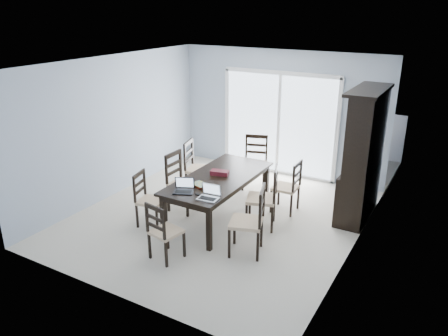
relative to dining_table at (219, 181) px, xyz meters
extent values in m
plane|color=beige|center=(0.00, 0.00, -0.67)|extent=(5.00, 5.00, 0.00)
plane|color=white|center=(0.00, 0.00, 1.93)|extent=(5.00, 5.00, 0.00)
cube|color=#9FABBD|center=(0.00, 2.50, 0.63)|extent=(4.50, 0.02, 2.60)
cube|color=#9FABBD|center=(-2.25, 0.00, 0.63)|extent=(0.02, 5.00, 2.60)
cube|color=#9FABBD|center=(2.25, 0.00, 0.63)|extent=(0.02, 5.00, 2.60)
cube|color=gray|center=(0.00, 3.50, -0.72)|extent=(4.50, 2.00, 0.10)
cube|color=#99999E|center=(0.00, 4.50, -0.12)|extent=(4.50, 0.06, 1.10)
cube|color=black|center=(0.00, 0.00, 0.06)|extent=(1.00, 2.20, 0.04)
cube|color=black|center=(0.00, 0.00, 0.00)|extent=(0.88, 2.08, 0.10)
cube|color=black|center=(-0.42, -1.00, -0.33)|extent=(0.07, 0.07, 0.69)
cube|color=black|center=(0.42, -1.00, -0.33)|extent=(0.07, 0.07, 0.69)
cube|color=black|center=(-0.42, 1.00, -0.33)|extent=(0.07, 0.07, 0.69)
cube|color=black|center=(0.42, 1.00, -0.33)|extent=(0.07, 0.07, 0.69)
cube|color=black|center=(2.01, 1.25, -0.25)|extent=(0.45, 1.30, 0.85)
cube|color=black|center=(2.04, 1.25, 0.83)|extent=(0.38, 1.30, 1.30)
cube|color=black|center=(2.01, 1.25, 1.50)|extent=(0.50, 1.38, 0.05)
cube|color=black|center=(1.84, 0.83, 0.83)|extent=(0.02, 0.36, 1.18)
cube|color=black|center=(1.84, 1.25, 0.83)|extent=(0.02, 0.36, 1.18)
cube|color=black|center=(1.84, 1.67, 0.83)|extent=(0.02, 0.36, 1.18)
cube|color=silver|center=(0.00, 2.48, 0.38)|extent=(2.40, 0.02, 2.10)
cube|color=white|center=(0.00, 2.46, 1.47)|extent=(2.52, 0.05, 0.08)
cube|color=white|center=(0.00, 2.46, 0.38)|extent=(0.06, 0.05, 2.10)
cube|color=white|center=(0.00, 2.46, -0.65)|extent=(2.52, 0.05, 0.05)
cube|color=black|center=(-1.05, -0.64, -0.47)|extent=(0.04, 0.04, 0.40)
cube|color=black|center=(-0.97, -0.98, -0.47)|extent=(0.04, 0.04, 0.40)
cube|color=black|center=(-0.70, -0.56, -0.47)|extent=(0.04, 0.04, 0.40)
cube|color=black|center=(-0.62, -0.91, -0.47)|extent=(0.04, 0.04, 0.40)
cube|color=beige|center=(-0.83, -0.77, -0.25)|extent=(0.47, 0.47, 0.05)
cube|color=black|center=(-0.88, 0.17, -0.44)|extent=(0.04, 0.04, 0.46)
cube|color=black|center=(-0.89, -0.24, -0.44)|extent=(0.04, 0.04, 0.46)
cube|color=black|center=(-0.48, 0.16, -0.44)|extent=(0.04, 0.04, 0.46)
cube|color=black|center=(-0.48, -0.25, -0.44)|extent=(0.04, 0.04, 0.46)
cube|color=beige|center=(-0.68, -0.04, -0.19)|extent=(0.46, 0.46, 0.05)
cube|color=black|center=(-1.08, 0.85, -0.44)|extent=(0.05, 0.05, 0.46)
cube|color=black|center=(-0.98, 0.45, -0.44)|extent=(0.05, 0.05, 0.46)
cube|color=black|center=(-0.68, 0.94, -0.44)|extent=(0.05, 0.05, 0.46)
cube|color=black|center=(-0.59, 0.55, -0.44)|extent=(0.05, 0.05, 0.46)
cube|color=beige|center=(-0.83, 0.70, -0.19)|extent=(0.55, 0.55, 0.05)
cube|color=black|center=(1.17, -0.91, -0.44)|extent=(0.05, 0.05, 0.46)
cube|color=black|center=(1.04, -0.52, -0.44)|extent=(0.05, 0.05, 0.46)
cube|color=black|center=(0.78, -1.04, -0.44)|extent=(0.05, 0.05, 0.46)
cube|color=black|center=(0.65, -0.65, -0.44)|extent=(0.05, 0.05, 0.46)
cube|color=beige|center=(0.91, -0.78, -0.18)|extent=(0.57, 0.57, 0.05)
cube|color=black|center=(1.01, -0.06, -0.44)|extent=(0.05, 0.05, 0.46)
cube|color=black|center=(0.87, 0.33, -0.44)|extent=(0.05, 0.05, 0.46)
cube|color=black|center=(0.62, -0.19, -0.44)|extent=(0.05, 0.05, 0.46)
cube|color=black|center=(0.49, 0.19, -0.44)|extent=(0.05, 0.05, 0.46)
cube|color=beige|center=(0.75, 0.07, -0.18)|extent=(0.58, 0.58, 0.05)
cube|color=black|center=(1.06, 0.62, -0.46)|extent=(0.04, 0.04, 0.42)
cube|color=black|center=(1.05, 0.99, -0.46)|extent=(0.04, 0.04, 0.42)
cube|color=black|center=(0.69, 0.61, -0.46)|extent=(0.04, 0.04, 0.42)
cube|color=black|center=(0.68, 0.97, -0.46)|extent=(0.04, 0.04, 0.42)
cube|color=beige|center=(0.87, 0.80, -0.23)|extent=(0.42, 0.42, 0.05)
cube|color=black|center=(-0.20, -1.61, -0.48)|extent=(0.04, 0.04, 0.39)
cube|color=black|center=(0.14, -1.67, -0.48)|extent=(0.04, 0.04, 0.39)
cube|color=black|center=(-0.14, -1.27, -0.48)|extent=(0.04, 0.04, 0.39)
cube|color=black|center=(0.20, -1.33, -0.48)|extent=(0.04, 0.04, 0.39)
cube|color=beige|center=(0.00, -1.47, -0.26)|extent=(0.45, 0.45, 0.05)
cube|color=black|center=(0.07, 1.73, -0.44)|extent=(0.05, 0.05, 0.46)
cube|color=black|center=(-0.31, 1.60, -0.44)|extent=(0.05, 0.05, 0.46)
cube|color=black|center=(0.20, 1.35, -0.44)|extent=(0.05, 0.05, 0.46)
cube|color=black|center=(-0.18, 1.22, -0.44)|extent=(0.05, 0.05, 0.46)
cube|color=beige|center=(-0.06, 1.48, -0.19)|extent=(0.57, 0.57, 0.05)
cube|color=black|center=(-0.14, -0.83, 0.09)|extent=(0.36, 0.32, 0.02)
cube|color=silver|center=(-0.14, -0.83, 0.19)|extent=(0.26, 0.14, 0.16)
cube|color=silver|center=(0.31, -0.85, 0.09)|extent=(0.32, 0.24, 0.02)
cube|color=silver|center=(0.31, -0.85, 0.19)|extent=(0.27, 0.06, 0.16)
cube|color=maroon|center=(-0.07, -0.50, 0.09)|extent=(0.27, 0.24, 0.03)
cube|color=gold|center=(-0.06, -0.50, 0.11)|extent=(0.28, 0.24, 0.01)
cube|color=black|center=(0.11, -0.79, 0.08)|extent=(0.10, 0.05, 0.01)
cube|color=#4C0F1A|center=(-0.03, 0.07, 0.11)|extent=(0.33, 0.22, 0.08)
cube|color=brown|center=(-0.54, 3.58, -0.22)|extent=(2.13, 1.98, 0.91)
cube|color=gray|center=(-0.54, 3.58, 0.27)|extent=(2.20, 2.04, 0.06)
camera|label=1|loc=(3.43, -5.79, 2.76)|focal=35.00mm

